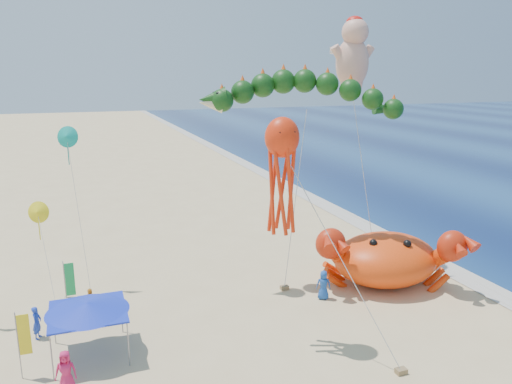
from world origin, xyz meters
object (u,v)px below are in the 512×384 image
octopus_kite (282,167)px  canopy_blue (87,308)px  dragon_kite (304,100)px  cherub_kite (353,54)px  crab_inflatable (387,258)px

octopus_kite → canopy_blue: octopus_kite is taller
dragon_kite → cherub_kite: (4.88, 2.76, 2.85)m
canopy_blue → cherub_kite: bearing=22.2°
cherub_kite → canopy_blue: size_ratio=4.38×
crab_inflatable → canopy_blue: (-18.16, -2.19, 0.66)m
crab_inflatable → cherub_kite: 13.75m
cherub_kite → octopus_kite: size_ratio=1.50×
dragon_kite → crab_inflatable: bearing=-27.0°
crab_inflatable → cherub_kite: size_ratio=0.55×
crab_inflatable → canopy_blue: size_ratio=2.39×
cherub_kite → crab_inflatable: bearing=-90.1°
dragon_kite → octopus_kite: 8.27m
octopus_kite → crab_inflatable: bearing=24.4°
dragon_kite → octopus_kite: dragon_kite is taller
crab_inflatable → cherub_kite: cherub_kite is taller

